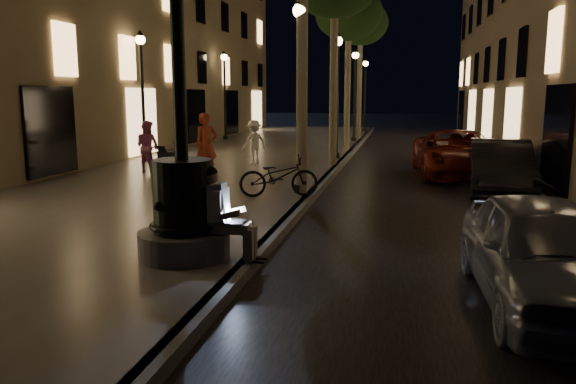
% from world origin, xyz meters
% --- Properties ---
extents(ground, '(120.00, 120.00, 0.00)m').
position_xyz_m(ground, '(0.00, 15.00, 0.00)').
color(ground, black).
rests_on(ground, ground).
extents(cobble_lane, '(6.00, 45.00, 0.02)m').
position_xyz_m(cobble_lane, '(3.00, 15.00, 0.01)').
color(cobble_lane, black).
rests_on(cobble_lane, ground).
extents(promenade, '(8.00, 45.00, 0.20)m').
position_xyz_m(promenade, '(-4.00, 15.00, 0.10)').
color(promenade, '#615D55').
rests_on(promenade, ground).
extents(curb_strip, '(0.25, 45.00, 0.20)m').
position_xyz_m(curb_strip, '(0.00, 15.00, 0.10)').
color(curb_strip, '#59595B').
rests_on(curb_strip, ground).
extents(fountain_lamppost, '(1.40, 1.40, 5.21)m').
position_xyz_m(fountain_lamppost, '(-1.00, 2.00, 1.21)').
color(fountain_lamppost, '#59595B').
rests_on(fountain_lamppost, promenade).
extents(seated_man_laptop, '(1.05, 0.35, 1.42)m').
position_xyz_m(seated_man_laptop, '(-0.39, 2.00, 0.94)').
color(seated_man_laptop, tan).
rests_on(seated_man_laptop, promenade).
extents(tree_third, '(3.00, 3.00, 7.20)m').
position_xyz_m(tree_third, '(-0.30, 20.00, 6.14)').
color(tree_third, '#6B604C').
rests_on(tree_third, promenade).
extents(tree_far, '(3.00, 3.00, 7.50)m').
position_xyz_m(tree_far, '(-0.22, 26.00, 6.43)').
color(tree_far, '#6B604C').
rests_on(tree_far, promenade).
extents(lamp_curb_a, '(0.36, 0.36, 4.81)m').
position_xyz_m(lamp_curb_a, '(-0.30, 8.00, 3.24)').
color(lamp_curb_a, black).
rests_on(lamp_curb_a, promenade).
extents(lamp_curb_b, '(0.36, 0.36, 4.81)m').
position_xyz_m(lamp_curb_b, '(-0.30, 16.00, 3.24)').
color(lamp_curb_b, black).
rests_on(lamp_curb_b, promenade).
extents(lamp_curb_c, '(0.36, 0.36, 4.81)m').
position_xyz_m(lamp_curb_c, '(-0.30, 24.00, 3.24)').
color(lamp_curb_c, black).
rests_on(lamp_curb_c, promenade).
extents(lamp_curb_d, '(0.36, 0.36, 4.81)m').
position_xyz_m(lamp_curb_d, '(-0.30, 32.00, 3.24)').
color(lamp_curb_d, black).
rests_on(lamp_curb_d, promenade).
extents(lamp_left_b, '(0.36, 0.36, 4.81)m').
position_xyz_m(lamp_left_b, '(-7.40, 14.00, 3.24)').
color(lamp_left_b, black).
rests_on(lamp_left_b, promenade).
extents(lamp_left_c, '(0.36, 0.36, 4.81)m').
position_xyz_m(lamp_left_c, '(-7.40, 24.00, 3.24)').
color(lamp_left_c, black).
rests_on(lamp_left_c, promenade).
extents(stroller, '(0.64, 0.93, 0.96)m').
position_xyz_m(stroller, '(-5.00, 10.75, 0.68)').
color(stroller, black).
rests_on(stroller, promenade).
extents(car_front, '(1.82, 4.15, 1.39)m').
position_xyz_m(car_front, '(4.02, 1.50, 0.70)').
color(car_front, '#9FA3A6').
rests_on(car_front, ground).
extents(car_second, '(1.91, 4.52, 1.45)m').
position_xyz_m(car_second, '(4.83, 10.02, 0.73)').
color(car_second, black).
rests_on(car_second, ground).
extents(car_third, '(2.85, 5.59, 1.51)m').
position_xyz_m(car_third, '(4.00, 13.00, 0.76)').
color(car_third, maroon).
rests_on(car_third, ground).
extents(pedestrian_red, '(0.82, 0.83, 1.93)m').
position_xyz_m(pedestrian_red, '(-3.47, 9.93, 1.16)').
color(pedestrian_red, '#AD3C22').
rests_on(pedestrian_red, promenade).
extents(pedestrian_pink, '(0.95, 0.84, 1.65)m').
position_xyz_m(pedestrian_pink, '(-5.71, 10.69, 1.02)').
color(pedestrian_pink, pink).
rests_on(pedestrian_pink, promenade).
extents(pedestrian_white, '(1.10, 1.14, 1.56)m').
position_xyz_m(pedestrian_white, '(-2.97, 13.55, 0.98)').
color(pedestrian_white, white).
rests_on(pedestrian_white, promenade).
extents(bicycle, '(2.03, 1.23, 1.01)m').
position_xyz_m(bicycle, '(-0.69, 7.30, 0.70)').
color(bicycle, black).
rests_on(bicycle, promenade).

